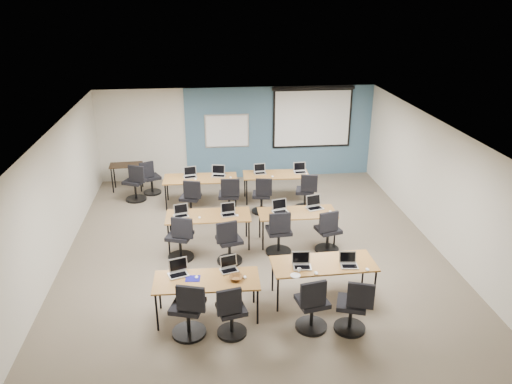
{
  "coord_description": "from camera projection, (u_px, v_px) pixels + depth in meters",
  "views": [
    {
      "loc": [
        -0.98,
        -9.62,
        5.28
      ],
      "look_at": [
        0.11,
        0.4,
        1.16
      ],
      "focal_mm": 35.0,
      "sensor_mm": 36.0,
      "label": 1
    }
  ],
  "objects": [
    {
      "name": "laptop_1",
      "position": [
        229.0,
        267.0,
        8.68
      ],
      "size": [
        0.3,
        0.26,
        0.23
      ],
      "rotation": [
        0.0,
        0.0,
        0.28
      ],
      "color": "#A8A7B4",
      "rests_on": "training_table_front_left"
    },
    {
      "name": "spare_chair_b",
      "position": [
        136.0,
        186.0,
        13.23
      ],
      "size": [
        0.6,
        0.56,
        1.03
      ],
      "rotation": [
        0.0,
        0.0,
        -0.45
      ],
      "color": "black",
      "rests_on": "floor"
    },
    {
      "name": "wall_back",
      "position": [
        237.0,
        133.0,
        14.58
      ],
      "size": [
        8.0,
        0.04,
        2.7
      ],
      "primitive_type": "cube",
      "color": "beige",
      "rests_on": "ground"
    },
    {
      "name": "mouse_4",
      "position": [
        200.0,
        217.0,
        10.66
      ],
      "size": [
        0.07,
        0.1,
        0.03
      ],
      "primitive_type": "ellipsoid",
      "rotation": [
        0.0,
        0.0,
        0.11
      ],
      "color": "white",
      "rests_on": "training_table_mid_left"
    },
    {
      "name": "coffee_cup",
      "position": [
        299.0,
        270.0,
        8.61
      ],
      "size": [
        0.07,
        0.07,
        0.05
      ],
      "primitive_type": "imported",
      "rotation": [
        0.0,
        0.0,
        -0.42
      ],
      "color": "silver",
      "rests_on": "snack_plate"
    },
    {
      "name": "training_table_back_left",
      "position": [
        200.0,
        179.0,
        12.93
      ],
      "size": [
        1.89,
        0.79,
        0.73
      ],
      "rotation": [
        0.0,
        0.0,
        -0.03
      ],
      "color": "olive",
      "rests_on": "floor"
    },
    {
      "name": "training_table_mid_right",
      "position": [
        297.0,
        214.0,
        10.96
      ],
      "size": [
        1.7,
        0.71,
        0.73
      ],
      "rotation": [
        0.0,
        0.0,
        -0.0
      ],
      "color": "#A17130",
      "rests_on": "floor"
    },
    {
      "name": "mouse_8",
      "position": [
        195.0,
        179.0,
        12.79
      ],
      "size": [
        0.09,
        0.11,
        0.03
      ],
      "primitive_type": "ellipsoid",
      "rotation": [
        0.0,
        0.0,
        -0.31
      ],
      "color": "white",
      "rests_on": "training_table_back_left"
    },
    {
      "name": "mouse_0",
      "position": [
        197.0,
        277.0,
        8.46
      ],
      "size": [
        0.07,
        0.1,
        0.03
      ],
      "primitive_type": "ellipsoid",
      "rotation": [
        0.0,
        0.0,
        -0.15
      ],
      "color": "white",
      "rests_on": "training_table_front_left"
    },
    {
      "name": "task_chair_9",
      "position": [
        229.0,
        200.0,
        12.35
      ],
      "size": [
        0.56,
        0.56,
        1.04
      ],
      "rotation": [
        0.0,
        0.0,
        -0.1
      ],
      "color": "black",
      "rests_on": "floor"
    },
    {
      "name": "blue_mousepad",
      "position": [
        193.0,
        279.0,
        8.43
      ],
      "size": [
        0.26,
        0.22,
        0.01
      ],
      "primitive_type": "cube",
      "rotation": [
        0.0,
        0.0,
        -0.08
      ],
      "color": "navy",
      "rests_on": "training_table_front_left"
    },
    {
      "name": "task_chair_0",
      "position": [
        189.0,
        314.0,
        8.02
      ],
      "size": [
        0.58,
        0.57,
        1.04
      ],
      "rotation": [
        0.0,
        0.0,
        -0.29
      ],
      "color": "black",
      "rests_on": "floor"
    },
    {
      "name": "laptop_3",
      "position": [
        349.0,
        263.0,
        8.81
      ],
      "size": [
        0.3,
        0.26,
        0.23
      ],
      "rotation": [
        0.0,
        0.0,
        -0.1
      ],
      "color": "#ACACAC",
      "rests_on": "training_table_front_right"
    },
    {
      "name": "laptop_6",
      "position": [
        280.0,
        209.0,
        10.95
      ],
      "size": [
        0.34,
        0.29,
        0.26
      ],
      "rotation": [
        0.0,
        0.0,
        0.24
      ],
      "color": "#AAAAB1",
      "rests_on": "training_table_mid_right"
    },
    {
      "name": "laptop_8",
      "position": [
        190.0,
        175.0,
        12.97
      ],
      "size": [
        0.34,
        0.29,
        0.25
      ],
      "rotation": [
        0.0,
        0.0,
        0.21
      ],
      "color": "#B5B5B5",
      "rests_on": "training_table_back_left"
    },
    {
      "name": "task_chair_1",
      "position": [
        231.0,
        315.0,
        8.03
      ],
      "size": [
        0.49,
        0.49,
        0.98
      ],
      "rotation": [
        0.0,
        0.0,
        0.22
      ],
      "color": "black",
      "rests_on": "floor"
    },
    {
      "name": "task_chair_7",
      "position": [
        328.0,
        234.0,
        10.64
      ],
      "size": [
        0.53,
        0.52,
        1.0
      ],
      "rotation": [
        0.0,
        0.0,
        0.25
      ],
      "color": "black",
      "rests_on": "floor"
    },
    {
      "name": "training_table_front_right",
      "position": [
        323.0,
        265.0,
        8.92
      ],
      "size": [
        1.86,
        0.77,
        0.73
      ],
      "rotation": [
        0.0,
        0.0,
        0.03
      ],
      "color": "brown",
      "rests_on": "floor"
    },
    {
      "name": "snack_bowl",
      "position": [
        236.0,
        278.0,
        8.4
      ],
      "size": [
        0.3,
        0.3,
        0.06
      ],
      "primitive_type": "imported",
      "rotation": [
        0.0,
        0.0,
        -0.22
      ],
      "color": "brown",
      "rests_on": "training_table_front_left"
    },
    {
      "name": "mouse_2",
      "position": [
        316.0,
        273.0,
        8.57
      ],
      "size": [
        0.08,
        0.11,
        0.04
      ],
      "primitive_type": "ellipsoid",
      "rotation": [
        0.0,
        0.0,
        0.11
      ],
      "color": "white",
      "rests_on": "training_table_front_right"
    },
    {
      "name": "wall_right",
      "position": [
        436.0,
        183.0,
        10.84
      ],
      "size": [
        0.04,
        9.0,
        2.7
      ],
      "primitive_type": "cube",
      "color": "beige",
      "rests_on": "ground"
    },
    {
      "name": "laptop_4",
      "position": [
        181.0,
        213.0,
        10.75
      ],
      "size": [
        0.31,
        0.26,
        0.24
      ],
      "rotation": [
        0.0,
        0.0,
        0.26
      ],
      "color": "#ADADAD",
      "rests_on": "training_table_mid_left"
    },
    {
      "name": "wall_front",
      "position": [
        289.0,
        324.0,
        6.3
      ],
      "size": [
        8.0,
        0.04,
        2.7
      ],
      "primitive_type": "cube",
      "color": "beige",
      "rests_on": "ground"
    },
    {
      "name": "mouse_7",
      "position": [
        330.0,
        212.0,
        10.93
      ],
      "size": [
        0.07,
        0.11,
        0.03
      ],
      "primitive_type": "ellipsoid",
      "rotation": [
        0.0,
        0.0,
        -0.13
      ],
      "color": "white",
      "rests_on": "training_table_mid_right"
    },
    {
      "name": "training_table_front_left",
      "position": [
        207.0,
        282.0,
        8.42
      ],
      "size": [
        1.78,
        0.74,
        0.73
      ],
      "rotation": [
        0.0,
        0.0,
        -0.02
      ],
      "color": "olive",
      "rests_on": "floor"
    },
    {
      "name": "mouse_5",
      "position": [
        237.0,
        215.0,
        10.75
      ],
      "size": [
        0.06,
        0.1,
        0.03
      ],
      "primitive_type": "ellipsoid",
      "rotation": [
        0.0,
        0.0,
        0.01
      ],
      "color": "white",
      "rests_on": "training_table_mid_left"
    },
    {
      "name": "laptop_2",
      "position": [
        302.0,
        263.0,
        8.78
      ],
      "size": [
        0.32,
        0.27,
        0.24
      ],
      "rotation": [
        0.0,
        0.0,
        -0.08
      ],
      "color": "silver",
      "rests_on": "training_table_front_right"
    },
    {
      "name": "mouse_3",
      "position": [
        367.0,
        269.0,
        8.68
      ],
      "size": [
        0.08,
        0.11,
        0.04
      ],
      "primitive_type": "ellipsoid",
      "rotation": [
        0.0,
        0.0,
        0.14
      ],
      "color": "white",
      "rests_on": "training_table_front_right"
    },
    {
      "name": "utility_table",
      "position": [
        126.0,
        168.0,
        13.88
      ],
      "size": [
        0.89,
        0.49,
        0.75
      ],
      "rotation": [
        0.0,
        0.0,
        0.05
      ],
      "color": "#312416",
      "rests_on": "floor"
    },
    {
      "name": "wall_left",
      "position": [
        56.0,
        199.0,
        10.04
      ],
      "size": [
        0.04,
        9.0,
        2.7
      ],
      "primitive_type": "cube",
      "color": "beige",
      "rests_on": "ground"
    },
    {
      "name": "blue_accent_panel",
      "position": [
        280.0,
        132.0,
        14.68
      ],
      "size": [
        5.5,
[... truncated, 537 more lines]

